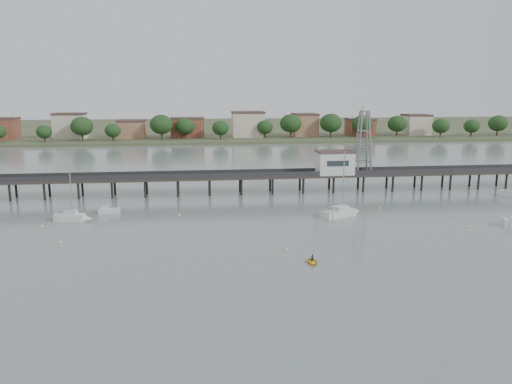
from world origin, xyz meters
TOP-DOWN VIEW (x-y plane):
  - ground_plane at (0.00, 0.00)m, footprint 500.00×500.00m
  - pier at (0.00, 60.00)m, footprint 150.00×5.00m
  - pier_building at (25.00, 60.00)m, footprint 8.40×5.40m
  - lattice_tower at (31.50, 60.00)m, footprint 3.20×3.20m
  - sailboat_c at (20.94, 37.67)m, footprint 7.85×5.40m
  - sailboat_b at (-27.75, 39.54)m, footprint 6.45×2.94m
  - white_tender at (-22.92, 44.73)m, footprint 3.87×1.75m
  - yellow_dinghy at (8.93, 13.22)m, footprint 1.95×0.58m
  - dinghy_occupant at (8.93, 13.22)m, footprint 0.60×1.09m
  - mooring_buoys at (0.96, 32.38)m, footprint 72.55×23.54m
  - far_shore at (0.36, 239.58)m, footprint 500.00×170.00m

SIDE VIEW (x-z plane):
  - ground_plane at x=0.00m, z-range 0.00..0.00m
  - yellow_dinghy at x=8.93m, z-range -1.36..1.36m
  - dinghy_occupant at x=8.93m, z-range -0.12..0.12m
  - mooring_buoys at x=0.96m, z-range -0.12..0.28m
  - white_tender at x=-22.92m, z-range -0.28..1.20m
  - sailboat_c at x=20.94m, z-range -5.71..7.00m
  - sailboat_b at x=-27.75m, z-range -4.58..5.90m
  - far_shore at x=0.36m, z-range -4.25..6.15m
  - pier at x=0.00m, z-range 1.04..6.54m
  - pier_building at x=25.00m, z-range 4.02..9.32m
  - lattice_tower at x=31.50m, z-range 3.35..18.85m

